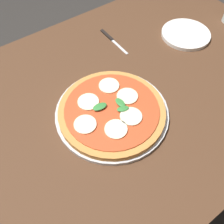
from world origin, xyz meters
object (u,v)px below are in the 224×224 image
object	(u,v)px
pizza	(112,111)
plate_white	(186,34)
knife	(111,38)
dining_table	(91,126)
serving_tray	(112,113)

from	to	relation	value
pizza	plate_white	xyz separation A→B (m)	(0.45, 0.14, -0.02)
pizza	plate_white	distance (m)	0.47
knife	dining_table	bearing A→B (deg)	-137.00
dining_table	plate_white	xyz separation A→B (m)	(0.49, 0.08, 0.10)
serving_tray	pizza	bearing A→B (deg)	-135.27
knife	serving_tray	bearing A→B (deg)	-125.28
dining_table	pizza	xyz separation A→B (m)	(0.04, -0.06, 0.12)
dining_table	pizza	distance (m)	0.14
dining_table	knife	distance (m)	0.35
serving_tray	pizza	xyz separation A→B (m)	(-0.00, -0.00, 0.02)
pizza	plate_white	bearing A→B (deg)	16.94
knife	pizza	bearing A→B (deg)	-125.44
dining_table	plate_white	bearing A→B (deg)	9.03
dining_table	knife	size ratio (longest dim) A/B	9.41
plate_white	knife	world-z (taller)	plate_white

